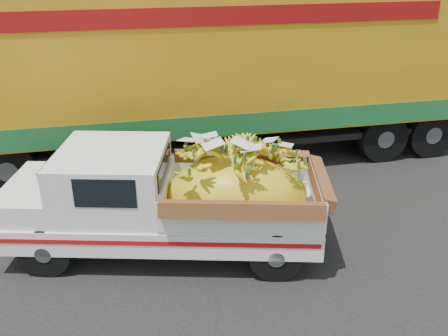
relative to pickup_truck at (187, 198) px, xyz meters
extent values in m
plane|color=black|center=(1.24, 0.61, -0.92)|extent=(100.00, 100.00, 0.00)
cube|color=gray|center=(1.24, 6.22, -0.85)|extent=(60.00, 0.25, 0.15)
cube|color=gray|center=(1.24, 8.32, -0.85)|extent=(60.00, 4.00, 0.14)
cylinder|color=black|center=(-2.14, -0.44, -0.53)|extent=(0.82, 0.35, 0.79)
cylinder|color=black|center=(-1.91, 1.06, -0.53)|extent=(0.82, 0.35, 0.79)
cylinder|color=black|center=(1.25, -0.96, -0.53)|extent=(0.82, 0.35, 0.79)
cylinder|color=black|center=(1.48, 0.54, -0.53)|extent=(0.82, 0.35, 0.79)
cube|color=silver|center=(-0.38, 0.06, -0.34)|extent=(5.10, 2.48, 0.41)
cube|color=#A50F0C|center=(-0.52, -0.82, -0.28)|extent=(4.73, 0.73, 0.07)
cube|color=silver|center=(-2.76, 0.42, -0.45)|extent=(0.36, 1.73, 0.15)
cube|color=silver|center=(-2.36, 0.36, 0.05)|extent=(1.12, 1.78, 0.37)
cube|color=silver|center=(-1.13, 0.17, 0.33)|extent=(1.85, 1.92, 0.94)
cube|color=black|center=(-1.16, -0.69, 0.50)|extent=(0.88, 0.14, 0.44)
cube|color=silver|center=(0.85, -0.13, 0.12)|extent=(2.63, 2.11, 0.53)
ellipsoid|color=gold|center=(0.75, -0.11, 0.01)|extent=(2.35, 1.72, 1.33)
cylinder|color=black|center=(5.79, 3.23, -0.37)|extent=(1.13, 0.43, 1.10)
cylinder|color=black|center=(5.59, 5.22, -0.37)|extent=(1.13, 0.43, 1.10)
cylinder|color=black|center=(4.59, 3.12, -0.37)|extent=(1.13, 0.43, 1.10)
cylinder|color=black|center=(4.40, 5.11, -0.37)|extent=(1.13, 0.43, 1.10)
cylinder|color=black|center=(-3.37, 2.34, -0.37)|extent=(1.13, 0.43, 1.10)
cylinder|color=black|center=(-3.56, 4.33, -0.37)|extent=(1.13, 0.43, 1.10)
cube|color=black|center=(1.01, 3.77, -0.14)|extent=(12.04, 2.16, 0.36)
cube|color=#C18812|center=(1.01, 3.77, 1.46)|extent=(11.95, 3.63, 2.84)
cube|color=#1B602C|center=(1.01, 3.77, 0.29)|extent=(12.01, 3.65, 0.45)
cube|color=maroon|center=(1.13, 2.52, 2.43)|extent=(8.36, 0.83, 0.35)
camera|label=1|loc=(-0.24, -6.96, 3.68)|focal=40.00mm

